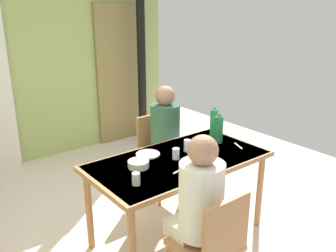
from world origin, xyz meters
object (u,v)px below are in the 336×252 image
at_px(chair_near_diner, 213,244).
at_px(person_far_diner, 166,128).
at_px(person_near_diner, 200,197).
at_px(water_bottle_green_near, 214,123).
at_px(dining_table, 179,167).
at_px(chair_far_diner, 158,150).
at_px(water_bottle_green_far, 219,129).
at_px(serving_bowl_center, 138,164).

distance_m(chair_near_diner, person_far_diner, 1.55).
bearing_deg(person_near_diner, water_bottle_green_near, 41.00).
relative_size(dining_table, chair_far_diner, 1.75).
xyz_separation_m(person_near_diner, water_bottle_green_near, (0.94, 0.81, 0.12)).
distance_m(chair_far_diner, water_bottle_green_near, 0.73).
distance_m(chair_far_diner, person_near_diner, 1.55).
bearing_deg(water_bottle_green_near, dining_table, -161.83).
height_order(chair_far_diner, person_near_diner, person_near_diner).
distance_m(dining_table, water_bottle_green_far, 0.58).
bearing_deg(serving_bowl_center, water_bottle_green_far, -0.32).
distance_m(dining_table, water_bottle_green_near, 0.67).
relative_size(person_far_diner, water_bottle_green_far, 2.69).
distance_m(dining_table, chair_near_diner, 0.84).
height_order(person_far_diner, water_bottle_green_far, person_far_diner).
relative_size(person_far_diner, serving_bowl_center, 4.53).
bearing_deg(chair_near_diner, chair_far_diner, 65.76).
height_order(water_bottle_green_near, water_bottle_green_far, water_bottle_green_near).
xyz_separation_m(chair_near_diner, chair_far_diner, (0.68, 1.51, 0.00)).
xyz_separation_m(chair_near_diner, water_bottle_green_far, (0.87, 0.82, 0.39)).
bearing_deg(serving_bowl_center, chair_far_diner, 44.14).
bearing_deg(chair_near_diner, person_near_diner, 90.00).
distance_m(chair_far_diner, serving_bowl_center, 1.02).
relative_size(dining_table, person_far_diner, 1.98).
bearing_deg(chair_near_diner, dining_table, 65.93).
bearing_deg(person_near_diner, serving_bowl_center, 92.08).
distance_m(person_far_diner, serving_bowl_center, 0.89).
distance_m(dining_table, person_far_diner, 0.71).
height_order(person_near_diner, water_bottle_green_far, person_near_diner).
relative_size(chair_near_diner, serving_bowl_center, 5.12).
relative_size(chair_near_diner, person_far_diner, 1.13).
height_order(person_near_diner, water_bottle_green_near, person_near_diner).
height_order(chair_near_diner, serving_bowl_center, chair_near_diner).
height_order(person_near_diner, serving_bowl_center, person_near_diner).
xyz_separation_m(chair_near_diner, serving_bowl_center, (-0.02, 0.82, 0.28)).
relative_size(chair_far_diner, water_bottle_green_far, 3.04).
bearing_deg(dining_table, chair_near_diner, -114.07).
bearing_deg(person_far_diner, chair_near_diner, 63.66).
distance_m(chair_near_diner, water_bottle_green_far, 1.26).
xyz_separation_m(dining_table, serving_bowl_center, (-0.36, 0.07, 0.10)).
distance_m(person_near_diner, water_bottle_green_far, 1.11).
bearing_deg(person_near_diner, chair_far_diner, 63.66).
height_order(dining_table, serving_bowl_center, serving_bowl_center).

